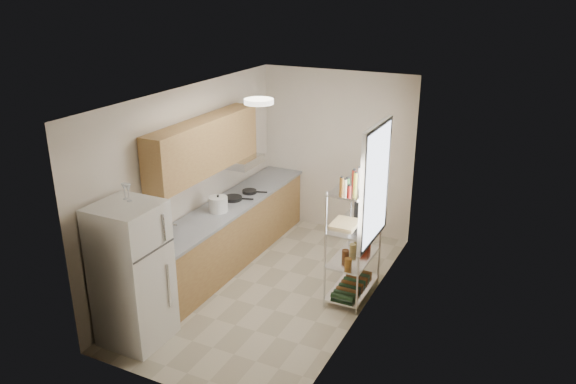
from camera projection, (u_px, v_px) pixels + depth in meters
The scene contains 16 objects.
room at pixel (272, 197), 7.06m from camera, with size 2.52×4.42×2.62m.
counter_run at pixel (230, 232), 8.10m from camera, with size 0.63×3.51×0.90m.
upper_cabinets at pixel (204, 146), 7.39m from camera, with size 0.33×2.20×0.72m, color #A68247.
range_hood at pixel (240, 161), 8.19m from camera, with size 0.50×0.60×0.12m, color #B7BABC.
window at pixel (375, 184), 6.76m from camera, with size 0.06×1.00×1.46m, color white.
bakers_rack at pixel (355, 217), 6.96m from camera, with size 0.45×0.90×1.73m.
ceiling_dome at pixel (259, 101), 6.36m from camera, with size 0.34×0.34×0.06m, color white.
refrigerator at pixel (132, 274), 6.17m from camera, with size 0.68×0.68×1.65m, color silver.
wine_glass_a at pixel (125, 191), 6.01m from camera, with size 0.06×0.06×0.18m, color silver, non-canonical shape.
wine_glass_b at pixel (129, 193), 5.95m from camera, with size 0.07×0.07×0.19m, color silver, non-canonical shape.
rice_cooker at pixel (218, 204), 7.63m from camera, with size 0.26×0.26×0.21m, color silver.
frying_pan_large at pixel (233, 198), 8.06m from camera, with size 0.27×0.27×0.05m, color black.
frying_pan_small at pixel (249, 192), 8.32m from camera, with size 0.21×0.21×0.04m, color black.
cutting_board at pixel (345, 223), 6.97m from camera, with size 0.30×0.39×0.03m, color tan.
espresso_machine at pixel (365, 204), 7.22m from camera, with size 0.17×0.25×0.29m, color black.
storage_bag at pixel (365, 240), 7.38m from camera, with size 0.11×0.15×0.17m, color #A52D14.
Camera 1 is at (3.07, -5.83, 3.84)m, focal length 35.00 mm.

